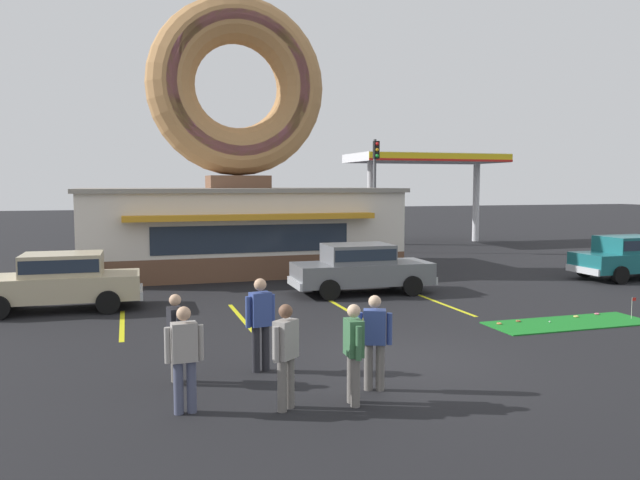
# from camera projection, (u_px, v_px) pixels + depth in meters

# --- Properties ---
(ground_plane) EXTENTS (160.00, 160.00, 0.00)m
(ground_plane) POSITION_uv_depth(u_px,v_px,m) (403.00, 361.00, 12.44)
(ground_plane) COLOR black
(donut_shop_building) EXTENTS (12.30, 6.75, 10.96)m
(donut_shop_building) POSITION_uv_depth(u_px,v_px,m) (238.00, 179.00, 25.11)
(donut_shop_building) COLOR brown
(donut_shop_building) RESTS_ON ground
(putting_mat) EXTENTS (4.26, 1.45, 0.03)m
(putting_mat) POSITION_uv_depth(u_px,v_px,m) (569.00, 323.00, 15.75)
(putting_mat) COLOR #197523
(putting_mat) RESTS_ON ground
(mini_donut_near_left) EXTENTS (0.13, 0.13, 0.04)m
(mini_donut_near_left) POSITION_uv_depth(u_px,v_px,m) (518.00, 321.00, 15.83)
(mini_donut_near_left) COLOR brown
(mini_donut_near_left) RESTS_ON putting_mat
(mini_donut_near_right) EXTENTS (0.13, 0.13, 0.04)m
(mini_donut_near_right) POSITION_uv_depth(u_px,v_px,m) (576.00, 316.00, 16.38)
(mini_donut_near_right) COLOR #E5C666
(mini_donut_near_right) RESTS_ON putting_mat
(mini_donut_mid_centre) EXTENTS (0.13, 0.13, 0.04)m
(mini_donut_mid_centre) POSITION_uv_depth(u_px,v_px,m) (499.00, 324.00, 15.55)
(mini_donut_mid_centre) COLOR #D17F47
(mini_donut_mid_centre) RESTS_ON putting_mat
(mini_donut_mid_right) EXTENTS (0.13, 0.13, 0.04)m
(mini_donut_mid_right) POSITION_uv_depth(u_px,v_px,m) (597.00, 314.00, 16.71)
(mini_donut_mid_right) COLOR #D8667F
(mini_donut_mid_right) RESTS_ON putting_mat
(golf_ball) EXTENTS (0.04, 0.04, 0.04)m
(golf_ball) POSITION_uv_depth(u_px,v_px,m) (550.00, 322.00, 15.74)
(golf_ball) COLOR white
(golf_ball) RESTS_ON putting_mat
(putting_flag_pin) EXTENTS (0.13, 0.01, 0.55)m
(putting_flag_pin) POSITION_uv_depth(u_px,v_px,m) (633.00, 303.00, 16.21)
(putting_flag_pin) COLOR silver
(putting_flag_pin) RESTS_ON putting_mat
(car_grey) EXTENTS (4.59, 2.05, 1.60)m
(car_grey) POSITION_uv_depth(u_px,v_px,m) (361.00, 267.00, 20.04)
(car_grey) COLOR slate
(car_grey) RESTS_ON ground
(car_champagne) EXTENTS (4.59, 2.05, 1.60)m
(car_champagne) POSITION_uv_depth(u_px,v_px,m) (59.00, 279.00, 17.34)
(car_champagne) COLOR #BCAD89
(car_champagne) RESTS_ON ground
(car_teal) EXTENTS (4.58, 2.02, 1.60)m
(car_teal) POSITION_uv_depth(u_px,v_px,m) (631.00, 255.00, 23.17)
(car_teal) COLOR #196066
(car_teal) RESTS_ON ground
(pedestrian_blue_sweater_man) EXTENTS (0.26, 0.60, 1.63)m
(pedestrian_blue_sweater_man) POSITION_uv_depth(u_px,v_px,m) (354.00, 349.00, 9.89)
(pedestrian_blue_sweater_man) COLOR slate
(pedestrian_blue_sweater_man) RESTS_ON ground
(pedestrian_hooded_kid) EXTENTS (0.48, 0.43, 1.67)m
(pedestrian_hooded_kid) POSITION_uv_depth(u_px,v_px,m) (286.00, 351.00, 9.67)
(pedestrian_hooded_kid) COLOR slate
(pedestrian_hooded_kid) RESTS_ON ground
(pedestrian_leather_jacket_man) EXTENTS (0.59, 0.27, 1.67)m
(pedestrian_leather_jacket_man) POSITION_uv_depth(u_px,v_px,m) (184.00, 354.00, 9.51)
(pedestrian_leather_jacket_man) COLOR #474C66
(pedestrian_leather_jacket_man) RESTS_ON ground
(pedestrian_clipboard_woman) EXTENTS (0.58, 0.32, 1.77)m
(pedestrian_clipboard_woman) POSITION_uv_depth(u_px,v_px,m) (260.00, 320.00, 11.66)
(pedestrian_clipboard_woman) COLOR #232328
(pedestrian_clipboard_woman) RESTS_ON ground
(pedestrian_beanie_man) EXTENTS (0.30, 0.59, 1.60)m
(pedestrian_beanie_man) POSITION_uv_depth(u_px,v_px,m) (176.00, 334.00, 10.96)
(pedestrian_beanie_man) COLOR slate
(pedestrian_beanie_man) RESTS_ON ground
(pedestrian_crossing_woman) EXTENTS (0.56, 0.37, 1.64)m
(pedestrian_crossing_woman) POSITION_uv_depth(u_px,v_px,m) (374.00, 338.00, 10.59)
(pedestrian_crossing_woman) COLOR slate
(pedestrian_crossing_woman) RESTS_ON ground
(trash_bin) EXTENTS (0.57, 0.57, 0.97)m
(trash_bin) POSITION_uv_depth(u_px,v_px,m) (87.00, 275.00, 20.71)
(trash_bin) COLOR #232833
(trash_bin) RESTS_ON ground
(traffic_light_pole) EXTENTS (0.28, 0.47, 5.80)m
(traffic_light_pole) POSITION_uv_depth(u_px,v_px,m) (375.00, 180.00, 31.82)
(traffic_light_pole) COLOR #595B60
(traffic_light_pole) RESTS_ON ground
(gas_station_canopy) EXTENTS (9.00, 4.46, 5.30)m
(gas_station_canopy) POSITION_uv_depth(u_px,v_px,m) (426.00, 162.00, 37.17)
(gas_station_canopy) COLOR silver
(gas_station_canopy) RESTS_ON ground
(parking_stripe_far_left) EXTENTS (0.12, 3.60, 0.01)m
(parking_stripe_far_left) POSITION_uv_depth(u_px,v_px,m) (122.00, 325.00, 15.61)
(parking_stripe_far_left) COLOR yellow
(parking_stripe_far_left) RESTS_ON ground
(parking_stripe_left) EXTENTS (0.12, 3.60, 0.01)m
(parking_stripe_left) POSITION_uv_depth(u_px,v_px,m) (241.00, 317.00, 16.49)
(parking_stripe_left) COLOR yellow
(parking_stripe_left) RESTS_ON ground
(parking_stripe_mid_left) EXTENTS (0.12, 3.60, 0.01)m
(parking_stripe_mid_left) POSITION_uv_depth(u_px,v_px,m) (347.00, 310.00, 17.38)
(parking_stripe_mid_left) COLOR yellow
(parking_stripe_mid_left) RESTS_ON ground
(parking_stripe_centre) EXTENTS (0.12, 3.60, 0.01)m
(parking_stripe_centre) POSITION_uv_depth(u_px,v_px,m) (444.00, 304.00, 18.27)
(parking_stripe_centre) COLOR yellow
(parking_stripe_centre) RESTS_ON ground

